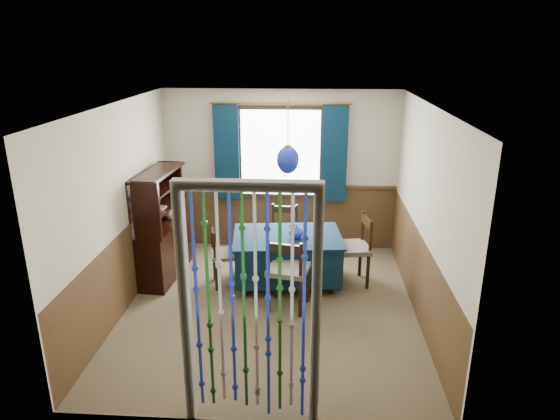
# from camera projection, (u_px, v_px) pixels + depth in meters

# --- Properties ---
(floor) EXTENTS (4.00, 4.00, 0.00)m
(floor) POSITION_uv_depth(u_px,v_px,m) (271.00, 307.00, 6.27)
(floor) COLOR brown
(floor) RESTS_ON ground
(ceiling) EXTENTS (4.00, 4.00, 0.00)m
(ceiling) POSITION_uv_depth(u_px,v_px,m) (269.00, 105.00, 5.46)
(ceiling) COLOR silver
(ceiling) RESTS_ON ground
(wall_back) EXTENTS (3.60, 0.00, 3.60)m
(wall_back) POSITION_uv_depth(u_px,v_px,m) (281.00, 171.00, 7.75)
(wall_back) COLOR beige
(wall_back) RESTS_ON ground
(wall_front) EXTENTS (3.60, 0.00, 3.60)m
(wall_front) POSITION_uv_depth(u_px,v_px,m) (249.00, 295.00, 3.97)
(wall_front) COLOR beige
(wall_front) RESTS_ON ground
(wall_left) EXTENTS (0.00, 4.00, 4.00)m
(wall_left) POSITION_uv_depth(u_px,v_px,m) (120.00, 210.00, 5.97)
(wall_left) COLOR beige
(wall_left) RESTS_ON ground
(wall_right) EXTENTS (0.00, 4.00, 4.00)m
(wall_right) POSITION_uv_depth(u_px,v_px,m) (425.00, 216.00, 5.75)
(wall_right) COLOR beige
(wall_right) RESTS_ON ground
(wainscot_back) EXTENTS (3.60, 0.00, 3.60)m
(wainscot_back) POSITION_uv_depth(u_px,v_px,m) (281.00, 217.00, 7.98)
(wainscot_back) COLOR #4A331C
(wainscot_back) RESTS_ON ground
(wainscot_front) EXTENTS (3.60, 0.00, 3.60)m
(wainscot_front) POSITION_uv_depth(u_px,v_px,m) (251.00, 373.00, 4.23)
(wainscot_front) COLOR #4A331C
(wainscot_front) RESTS_ON ground
(wainscot_left) EXTENTS (0.00, 4.00, 4.00)m
(wainscot_left) POSITION_uv_depth(u_px,v_px,m) (128.00, 267.00, 6.22)
(wainscot_left) COLOR #4A331C
(wainscot_left) RESTS_ON ground
(wainscot_right) EXTENTS (0.00, 4.00, 4.00)m
(wainscot_right) POSITION_uv_depth(u_px,v_px,m) (418.00, 275.00, 6.00)
(wainscot_right) COLOR #4A331C
(wainscot_right) RESTS_ON ground
(window) EXTENTS (1.32, 0.12, 1.42)m
(window) POSITION_uv_depth(u_px,v_px,m) (281.00, 153.00, 7.61)
(window) COLOR black
(window) RESTS_ON wall_back
(doorway) EXTENTS (1.16, 0.12, 2.18)m
(doorway) POSITION_uv_depth(u_px,v_px,m) (250.00, 313.00, 4.10)
(doorway) COLOR silver
(doorway) RESTS_ON ground
(dining_table) EXTENTS (1.54, 1.15, 0.69)m
(dining_table) POSITION_uv_depth(u_px,v_px,m) (287.00, 255.00, 6.78)
(dining_table) COLOR #0A1F33
(dining_table) RESTS_ON floor
(chair_near) EXTENTS (0.56, 0.54, 0.96)m
(chair_near) POSITION_uv_depth(u_px,v_px,m) (288.00, 271.00, 6.08)
(chair_near) COLOR black
(chair_near) RESTS_ON floor
(chair_far) EXTENTS (0.45, 0.43, 0.87)m
(chair_far) POSITION_uv_depth(u_px,v_px,m) (284.00, 233.00, 7.38)
(chair_far) COLOR black
(chair_far) RESTS_ON floor
(chair_left) EXTENTS (0.48, 0.50, 0.82)m
(chair_left) POSITION_uv_depth(u_px,v_px,m) (224.00, 254.00, 6.72)
(chair_left) COLOR black
(chair_left) RESTS_ON floor
(chair_right) EXTENTS (0.53, 0.55, 0.97)m
(chair_right) POSITION_uv_depth(u_px,v_px,m) (354.00, 248.00, 6.74)
(chair_right) COLOR black
(chair_right) RESTS_ON floor
(sideboard) EXTENTS (0.50, 1.20, 1.53)m
(sideboard) POSITION_uv_depth(u_px,v_px,m) (162.00, 240.00, 6.94)
(sideboard) COLOR black
(sideboard) RESTS_ON floor
(pendant_lamp) EXTENTS (0.29, 0.29, 0.95)m
(pendant_lamp) POSITION_uv_depth(u_px,v_px,m) (288.00, 160.00, 6.35)
(pendant_lamp) COLOR olive
(pendant_lamp) RESTS_ON ceiling
(vase_table) EXTENTS (0.23, 0.23, 0.18)m
(vase_table) POSITION_uv_depth(u_px,v_px,m) (296.00, 232.00, 6.57)
(vase_table) COLOR #152696
(vase_table) RESTS_ON dining_table
(bowl_shelf) EXTENTS (0.26, 0.26, 0.05)m
(bowl_shelf) POSITION_uv_depth(u_px,v_px,m) (159.00, 209.00, 6.57)
(bowl_shelf) COLOR beige
(bowl_shelf) RESTS_ON sideboard
(vase_sideboard) EXTENTS (0.23, 0.23, 0.20)m
(vase_sideboard) POSITION_uv_depth(u_px,v_px,m) (170.00, 212.00, 7.10)
(vase_sideboard) COLOR beige
(vase_sideboard) RESTS_ON sideboard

